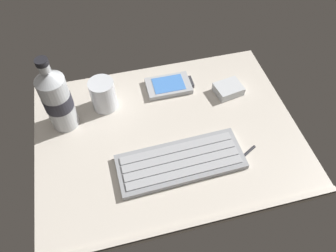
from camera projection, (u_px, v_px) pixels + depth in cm
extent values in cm
cube|color=beige|center=(168.00, 136.00, 80.28)|extent=(64.00, 48.00, 2.00)
cube|color=beige|center=(196.00, 223.00, 65.55)|extent=(64.00, 1.20, 0.80)
cube|color=#93969B|center=(181.00, 162.00, 73.79)|extent=(29.32, 11.86, 1.40)
cube|color=#ADAFB5|center=(177.00, 148.00, 75.01)|extent=(26.73, 2.80, 0.30)
cube|color=#ADAFB5|center=(179.00, 156.00, 73.74)|extent=(26.73, 2.80, 0.30)
cube|color=#ADAFB5|center=(182.00, 164.00, 72.47)|extent=(26.73, 2.80, 0.30)
cube|color=#ADAFB5|center=(185.00, 172.00, 71.20)|extent=(26.73, 2.80, 0.30)
cube|color=#B7BABF|center=(169.00, 86.00, 88.19)|extent=(12.04, 7.67, 1.40)
cube|color=#4C8CEA|center=(169.00, 84.00, 87.59)|extent=(8.43, 5.97, 0.10)
cube|color=#333338|center=(191.00, 82.00, 89.10)|extent=(0.82, 3.80, 1.12)
cylinder|color=silver|center=(103.00, 95.00, 81.42)|extent=(6.40, 6.40, 8.50)
cylinder|color=brown|center=(104.00, 97.00, 82.21)|extent=(5.50, 5.50, 6.12)
cylinder|color=silver|center=(59.00, 103.00, 75.48)|extent=(6.60, 6.60, 15.00)
cone|color=silver|center=(47.00, 76.00, 68.36)|extent=(6.60, 6.60, 2.80)
cylinder|color=silver|center=(44.00, 67.00, 66.52)|extent=(2.51, 2.51, 1.80)
cylinder|color=black|center=(41.00, 62.00, 65.32)|extent=(2.77, 2.77, 1.20)
cylinder|color=#2D2D38|center=(58.00, 101.00, 74.88)|extent=(6.73, 6.73, 3.80)
cube|color=silver|center=(228.00, 89.00, 86.76)|extent=(7.87, 6.73, 2.40)
cylinder|color=#26262B|center=(242.00, 157.00, 74.98)|extent=(8.71, 5.09, 0.70)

